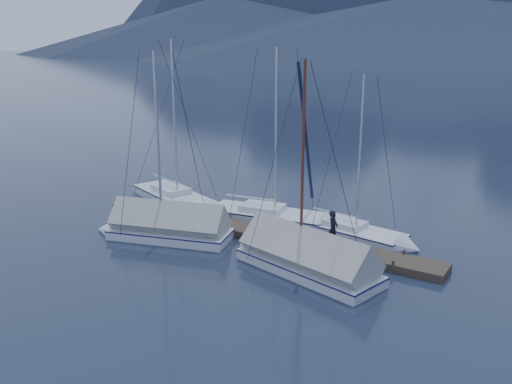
% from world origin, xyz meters
% --- Properties ---
extents(ground, '(1000.00, 1000.00, 0.00)m').
position_xyz_m(ground, '(0.00, 0.00, 0.00)').
color(ground, black).
rests_on(ground, ground).
extents(dock, '(18.00, 1.50, 0.54)m').
position_xyz_m(dock, '(0.00, 2.00, 0.11)').
color(dock, '#382D23').
rests_on(dock, ground).
extents(mooring_posts, '(15.12, 1.52, 0.35)m').
position_xyz_m(mooring_posts, '(-0.50, 2.00, 0.35)').
color(mooring_posts, '#382D23').
rests_on(mooring_posts, ground).
extents(sailboat_open_left, '(7.90, 4.68, 10.09)m').
position_xyz_m(sailboat_open_left, '(-6.34, 4.09, 0.18)').
color(sailboat_open_left, silver).
rests_on(sailboat_open_left, ground).
extents(sailboat_open_mid, '(7.55, 3.37, 9.69)m').
position_xyz_m(sailboat_open_mid, '(0.12, 4.58, 0.17)').
color(sailboat_open_mid, silver).
rests_on(sailboat_open_mid, ground).
extents(sailboat_open_right, '(6.56, 2.91, 8.42)m').
position_xyz_m(sailboat_open_right, '(4.56, 4.41, 0.15)').
color(sailboat_open_right, silver).
rests_on(sailboat_open_right, ground).
extents(sailboat_covered_near, '(7.51, 3.80, 9.36)m').
position_xyz_m(sailboat_covered_near, '(3.54, -0.38, 0.47)').
color(sailboat_covered_near, silver).
rests_on(sailboat_covered_near, ground).
extents(sailboat_covered_far, '(7.08, 3.84, 9.52)m').
position_xyz_m(sailboat_covered_far, '(-3.76, -0.66, 0.47)').
color(sailboat_covered_far, silver).
rests_on(sailboat_covered_far, ground).
extents(person, '(0.43, 0.63, 1.67)m').
position_xyz_m(person, '(4.09, 1.81, 1.18)').
color(person, black).
rests_on(person, dock).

